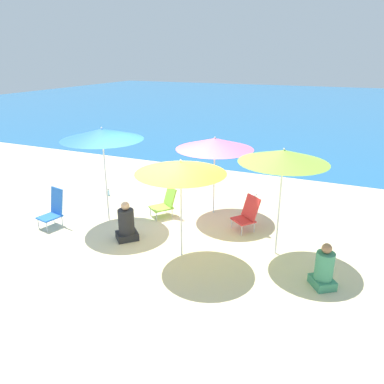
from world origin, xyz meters
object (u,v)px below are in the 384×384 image
object	(u,v)px
beach_umbrella_pink	(215,144)
beach_chair_red	(247,213)
beach_chair_blue	(54,208)
seagull	(252,196)
person_seated_far	(126,224)
beach_umbrella_blue	(102,134)
beach_umbrella_yellow	(181,167)
beach_umbrella_lime	(284,156)
beach_chair_lime	(165,202)
water_bottle	(108,193)
person_seated_near	(324,270)

from	to	relation	value
beach_umbrella_pink	beach_chair_red	distance (m)	1.87
beach_umbrella_pink	beach_chair_blue	world-z (taller)	beach_umbrella_pink
beach_chair_red	seagull	size ratio (longest dim) A/B	2.99
beach_chair_red	person_seated_far	xyz separation A→B (m)	(-2.29, -1.53, -0.06)
beach_umbrella_blue	beach_umbrella_yellow	world-z (taller)	beach_umbrella_blue
beach_umbrella_yellow	seagull	world-z (taller)	beach_umbrella_yellow
beach_chair_blue	beach_umbrella_blue	bearing A→B (deg)	49.63
beach_umbrella_blue	beach_umbrella_lime	world-z (taller)	beach_umbrella_blue
beach_chair_lime	beach_umbrella_yellow	bearing A→B (deg)	-16.49
beach_umbrella_yellow	beach_chair_red	xyz separation A→B (m)	(0.88, 1.68, -1.44)
beach_umbrella_yellow	beach_chair_lime	distance (m)	2.55
beach_chair_lime	person_seated_far	xyz separation A→B (m)	(-0.17, -1.50, 0.00)
beach_chair_red	water_bottle	size ratio (longest dim) A/B	4.10
beach_chair_blue	beach_chair_lime	world-z (taller)	beach_chair_blue
beach_chair_lime	beach_umbrella_blue	bearing A→B (deg)	-108.79
beach_umbrella_lime	beach_chair_lime	distance (m)	3.50
beach_chair_blue	seagull	world-z (taller)	beach_chair_blue
beach_umbrella_pink	beach_chair_blue	bearing A→B (deg)	-145.40
beach_umbrella_yellow	water_bottle	size ratio (longest dim) A/B	10.26
beach_chair_lime	seagull	xyz separation A→B (m)	(1.74, 1.88, -0.21)
beach_umbrella_pink	water_bottle	xyz separation A→B (m)	(-3.22, -0.05, -1.74)
beach_chair_blue	person_seated_near	size ratio (longest dim) A/B	1.06
beach_chair_red	person_seated_far	bearing A→B (deg)	-108.11
beach_umbrella_yellow	seagull	xyz separation A→B (m)	(0.51, 3.53, -1.72)
beach_chair_lime	beach_umbrella_lime	bearing A→B (deg)	21.70
water_bottle	beach_chair_lime	bearing A→B (deg)	-15.55
person_seated_far	beach_umbrella_pink	bearing A→B (deg)	104.94
beach_chair_blue	person_seated_near	distance (m)	6.12
beach_umbrella_yellow	water_bottle	world-z (taller)	beach_umbrella_yellow
person_seated_near	person_seated_far	world-z (taller)	person_seated_far
beach_chair_lime	person_seated_near	distance (m)	4.28
person_seated_far	person_seated_near	bearing A→B (deg)	42.47
beach_umbrella_lime	beach_chair_lime	bearing A→B (deg)	164.87
beach_chair_lime	water_bottle	size ratio (longest dim) A/B	3.76
beach_chair_lime	seagull	bearing A→B (deg)	84.08
beach_chair_lime	person_seated_near	size ratio (longest dim) A/B	0.88
beach_umbrella_lime	beach_chair_lime	world-z (taller)	beach_umbrella_lime
beach_umbrella_blue	beach_chair_red	bearing A→B (deg)	14.20
beach_chair_lime	person_seated_near	bearing A→B (deg)	14.29
beach_umbrella_pink	water_bottle	world-z (taller)	beach_umbrella_pink
beach_chair_red	person_seated_far	world-z (taller)	person_seated_far
beach_umbrella_blue	person_seated_near	distance (m)	5.49
beach_umbrella_pink	seagull	bearing A→B (deg)	60.49
beach_chair_blue	person_seated_far	xyz separation A→B (m)	(1.99, 0.06, -0.07)
beach_umbrella_yellow	beach_chair_blue	distance (m)	3.68
beach_umbrella_yellow	beach_chair_blue	xyz separation A→B (m)	(-3.39, 0.09, -1.43)
beach_umbrella_lime	beach_chair_lime	size ratio (longest dim) A/B	3.00
beach_chair_lime	beach_umbrella_pink	bearing A→B (deg)	68.94
seagull	beach_umbrella_blue	bearing A→B (deg)	-137.30
beach_umbrella_pink	person_seated_near	xyz separation A→B (m)	(2.91, -2.30, -1.47)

